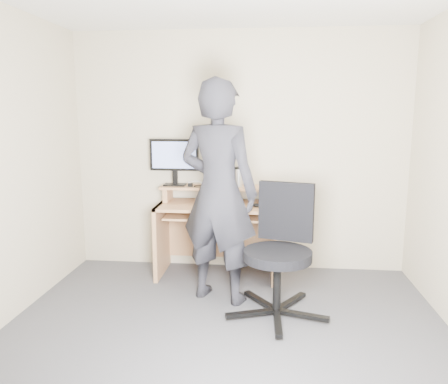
% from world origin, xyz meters
% --- Properties ---
extents(ground, '(3.50, 3.50, 0.00)m').
position_xyz_m(ground, '(0.00, 0.00, 0.00)').
color(ground, '#49484D').
rests_on(ground, ground).
extents(back_wall, '(3.50, 0.02, 2.50)m').
position_xyz_m(back_wall, '(0.00, 1.75, 1.25)').
color(back_wall, '#BCB095').
rests_on(back_wall, ground).
extents(desk, '(1.20, 0.60, 0.91)m').
position_xyz_m(desk, '(-0.20, 1.53, 0.55)').
color(desk, tan).
rests_on(desk, ground).
extents(monitor, '(0.51, 0.14, 0.49)m').
position_xyz_m(monitor, '(-0.66, 1.60, 1.20)').
color(monitor, black).
rests_on(monitor, desk).
extents(external_drive, '(0.08, 0.13, 0.20)m').
position_xyz_m(external_drive, '(-0.22, 1.63, 1.01)').
color(external_drive, black).
rests_on(external_drive, desk).
extents(travel_mug, '(0.09, 0.09, 0.18)m').
position_xyz_m(travel_mug, '(0.01, 1.59, 1.00)').
color(travel_mug, silver).
rests_on(travel_mug, desk).
extents(smartphone, '(0.10, 0.14, 0.01)m').
position_xyz_m(smartphone, '(-0.04, 1.55, 0.92)').
color(smartphone, black).
rests_on(smartphone, desk).
extents(charger, '(0.05, 0.04, 0.03)m').
position_xyz_m(charger, '(-0.49, 1.54, 0.93)').
color(charger, black).
rests_on(charger, desk).
extents(headphones, '(0.19, 0.19, 0.06)m').
position_xyz_m(headphones, '(-0.45, 1.68, 0.92)').
color(headphones, silver).
rests_on(headphones, desk).
extents(keyboard, '(0.48, 0.24, 0.03)m').
position_xyz_m(keyboard, '(-0.14, 1.36, 0.67)').
color(keyboard, black).
rests_on(keyboard, desk).
extents(mouse, '(0.10, 0.07, 0.04)m').
position_xyz_m(mouse, '(0.20, 1.35, 0.77)').
color(mouse, black).
rests_on(mouse, desk).
extents(office_chair, '(0.84, 0.81, 1.06)m').
position_xyz_m(office_chair, '(0.42, 0.65, 0.58)').
color(office_chair, black).
rests_on(office_chair, ground).
extents(person, '(0.83, 0.68, 1.96)m').
position_xyz_m(person, '(-0.12, 0.87, 0.98)').
color(person, black).
rests_on(person, ground).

